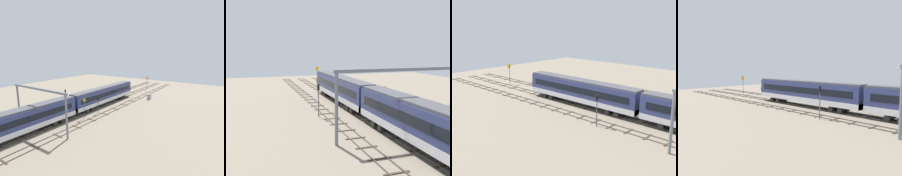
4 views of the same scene
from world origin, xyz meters
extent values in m
plane|color=gray|center=(0.00, 0.00, 0.00)|extent=(98.16, 98.16, 0.00)
cube|color=#59544C|center=(0.00, -5.52, 0.08)|extent=(82.16, 0.07, 0.16)
cube|color=#59544C|center=(0.00, -4.08, 0.08)|extent=(82.16, 0.07, 0.16)
cube|color=#473828|center=(-20.54, -4.80, 0.04)|extent=(0.24, 2.40, 0.08)
cube|color=#473828|center=(-15.97, -4.80, 0.04)|extent=(0.24, 2.40, 0.08)
cube|color=#473828|center=(-11.41, -4.80, 0.04)|extent=(0.24, 2.40, 0.08)
cube|color=#473828|center=(-6.85, -4.80, 0.04)|extent=(0.24, 2.40, 0.08)
cube|color=#473828|center=(-2.28, -4.80, 0.04)|extent=(0.24, 2.40, 0.08)
cube|color=#473828|center=(2.28, -4.80, 0.04)|extent=(0.24, 2.40, 0.08)
cube|color=#473828|center=(6.85, -4.80, 0.04)|extent=(0.24, 2.40, 0.08)
cube|color=#473828|center=(11.41, -4.80, 0.04)|extent=(0.24, 2.40, 0.08)
cube|color=#473828|center=(15.97, -4.80, 0.04)|extent=(0.24, 2.40, 0.08)
cube|color=#473828|center=(20.54, -4.80, 0.04)|extent=(0.24, 2.40, 0.08)
cube|color=#473828|center=(25.10, -4.80, 0.04)|extent=(0.24, 2.40, 0.08)
cube|color=#473828|center=(29.67, -4.80, 0.04)|extent=(0.24, 2.40, 0.08)
cube|color=#473828|center=(34.23, -4.80, 0.04)|extent=(0.24, 2.40, 0.08)
cube|color=#473828|center=(38.80, -4.80, 0.04)|extent=(0.24, 2.40, 0.08)
cube|color=#59544C|center=(0.00, -0.72, 0.08)|extent=(82.16, 0.07, 0.16)
cube|color=#59544C|center=(0.00, 0.72, 0.08)|extent=(82.16, 0.07, 0.16)
cube|color=#473828|center=(-28.01, 0.00, 0.04)|extent=(0.24, 2.40, 0.08)
cube|color=#473828|center=(-24.27, 0.00, 0.04)|extent=(0.24, 2.40, 0.08)
cube|color=#473828|center=(-20.54, 0.00, 0.04)|extent=(0.24, 2.40, 0.08)
cube|color=#473828|center=(-16.80, 0.00, 0.04)|extent=(0.24, 2.40, 0.08)
cube|color=#473828|center=(-13.07, 0.00, 0.04)|extent=(0.24, 2.40, 0.08)
cube|color=#473828|center=(-9.34, 0.00, 0.04)|extent=(0.24, 2.40, 0.08)
cube|color=#473828|center=(-5.60, 0.00, 0.04)|extent=(0.24, 2.40, 0.08)
cube|color=#473828|center=(-1.87, 0.00, 0.04)|extent=(0.24, 2.40, 0.08)
cube|color=#473828|center=(1.87, 0.00, 0.04)|extent=(0.24, 2.40, 0.08)
cube|color=#473828|center=(5.60, 0.00, 0.04)|extent=(0.24, 2.40, 0.08)
cube|color=#473828|center=(9.34, 0.00, 0.04)|extent=(0.24, 2.40, 0.08)
cube|color=#473828|center=(13.07, 0.00, 0.04)|extent=(0.24, 2.40, 0.08)
cube|color=#473828|center=(16.80, 0.00, 0.04)|extent=(0.24, 2.40, 0.08)
cube|color=#473828|center=(20.54, 0.00, 0.04)|extent=(0.24, 2.40, 0.08)
cube|color=#473828|center=(24.27, 0.00, 0.04)|extent=(0.24, 2.40, 0.08)
cube|color=#473828|center=(28.01, 0.00, 0.04)|extent=(0.24, 2.40, 0.08)
cube|color=#473828|center=(31.74, 0.00, 0.04)|extent=(0.24, 2.40, 0.08)
cube|color=#473828|center=(35.48, 0.00, 0.04)|extent=(0.24, 2.40, 0.08)
cube|color=#473828|center=(39.21, 0.00, 0.04)|extent=(0.24, 2.40, 0.08)
cube|color=#59544C|center=(0.00, 4.08, 0.08)|extent=(82.16, 0.07, 0.16)
cube|color=#59544C|center=(0.00, 5.52, 0.08)|extent=(82.16, 0.07, 0.16)
cube|color=#473828|center=(-27.87, 4.80, 0.04)|extent=(0.24, 2.40, 0.08)
cube|color=#473828|center=(-24.94, 4.80, 0.04)|extent=(0.24, 2.40, 0.08)
cube|color=#473828|center=(-22.01, 4.80, 0.04)|extent=(0.24, 2.40, 0.08)
cube|color=#473828|center=(-19.07, 4.80, 0.04)|extent=(0.24, 2.40, 0.08)
cube|color=#473828|center=(-16.14, 4.80, 0.04)|extent=(0.24, 2.40, 0.08)
cube|color=#473828|center=(-13.20, 4.80, 0.04)|extent=(0.24, 2.40, 0.08)
cube|color=#473828|center=(-10.27, 4.80, 0.04)|extent=(0.24, 2.40, 0.08)
cube|color=#473828|center=(-7.34, 4.80, 0.04)|extent=(0.24, 2.40, 0.08)
cube|color=#473828|center=(-4.40, 4.80, 0.04)|extent=(0.24, 2.40, 0.08)
cube|color=#473828|center=(-1.47, 4.80, 0.04)|extent=(0.24, 2.40, 0.08)
cube|color=#473828|center=(1.47, 4.80, 0.04)|extent=(0.24, 2.40, 0.08)
cube|color=#473828|center=(4.40, 4.80, 0.04)|extent=(0.24, 2.40, 0.08)
cube|color=#473828|center=(7.34, 4.80, 0.04)|extent=(0.24, 2.40, 0.08)
cube|color=#473828|center=(10.27, 4.80, 0.04)|extent=(0.24, 2.40, 0.08)
cube|color=#473828|center=(13.20, 4.80, 0.04)|extent=(0.24, 2.40, 0.08)
cube|color=#473828|center=(16.14, 4.80, 0.04)|extent=(0.24, 2.40, 0.08)
cube|color=#473828|center=(19.07, 4.80, 0.04)|extent=(0.24, 2.40, 0.08)
cube|color=#473828|center=(22.01, 4.80, 0.04)|extent=(0.24, 2.40, 0.08)
cube|color=#473828|center=(24.94, 4.80, 0.04)|extent=(0.24, 2.40, 0.08)
cube|color=#473828|center=(27.87, 4.80, 0.04)|extent=(0.24, 2.40, 0.08)
cube|color=#473828|center=(30.81, 4.80, 0.04)|extent=(0.24, 2.40, 0.08)
cube|color=#473828|center=(33.74, 4.80, 0.04)|extent=(0.24, 2.40, 0.08)
cube|color=#473828|center=(36.68, 4.80, 0.04)|extent=(0.24, 2.40, 0.08)
cube|color=#473828|center=(39.61, 4.80, 0.04)|extent=(0.24, 2.40, 0.08)
cube|color=navy|center=(-0.08, 0.00, 2.86)|extent=(24.00, 2.90, 3.60)
cube|color=silver|center=(-0.08, 0.00, 1.51)|extent=(24.00, 2.94, 0.90)
cube|color=#4C4C51|center=(-0.08, 0.00, 4.81)|extent=(24.00, 2.50, 0.30)
cube|color=black|center=(-0.08, -1.46, 3.29)|extent=(22.00, 0.04, 1.10)
cube|color=black|center=(-0.08, 1.46, 3.29)|extent=(22.00, 0.04, 1.10)
cylinder|color=black|center=(-8.66, 0.00, 0.61)|extent=(0.90, 2.70, 0.90)
cylinder|color=black|center=(-6.86, 0.00, 0.61)|extent=(0.90, 2.70, 0.90)
cylinder|color=black|center=(6.70, 0.00, 0.61)|extent=(0.90, 2.70, 0.90)
cylinder|color=black|center=(8.50, 0.00, 0.61)|extent=(0.90, 2.70, 0.90)
cube|color=navy|center=(-24.88, 0.00, 2.86)|extent=(24.00, 2.90, 3.60)
cube|color=silver|center=(-24.88, 0.00, 1.51)|extent=(24.00, 2.94, 0.90)
cube|color=#4C4C51|center=(-24.88, 0.00, 4.81)|extent=(24.00, 2.50, 0.30)
cube|color=black|center=(-24.88, -1.46, 3.29)|extent=(22.00, 0.04, 1.10)
cube|color=black|center=(-24.88, 1.46, 3.29)|extent=(22.00, 0.04, 1.10)
cylinder|color=black|center=(-18.10, 0.00, 0.61)|extent=(0.90, 2.70, 0.90)
cylinder|color=black|center=(-16.30, 0.00, 0.61)|extent=(0.90, 2.70, 0.90)
cone|color=silver|center=(12.72, 0.00, 2.68)|extent=(1.60, 3.24, 3.24)
cylinder|color=slate|center=(-20.35, 7.48, 3.80)|extent=(0.36, 0.36, 7.60)
cube|color=slate|center=(-20.35, 0.16, 7.78)|extent=(0.40, 15.22, 0.35)
cylinder|color=#4C4C51|center=(-11.58, -2.89, 2.26)|extent=(0.12, 0.12, 4.53)
cylinder|color=yellow|center=(-11.54, -2.89, 4.16)|extent=(0.05, 0.82, 0.82)
cube|color=black|center=(-11.51, -2.89, 4.16)|extent=(0.02, 0.37, 0.12)
cylinder|color=#4C4C51|center=(24.51, -1.75, 2.49)|extent=(0.12, 0.12, 4.98)
cylinder|color=yellow|center=(24.55, -1.75, 4.50)|extent=(0.05, 1.05, 1.05)
cube|color=black|center=(24.58, -1.75, 4.50)|extent=(0.02, 0.47, 0.12)
cylinder|color=#4C4C51|center=(-6.94, -3.07, 1.54)|extent=(0.14, 0.14, 3.09)
cube|color=black|center=(-6.94, -3.07, 3.54)|extent=(0.20, 0.32, 0.90)
sphere|color=red|center=(-6.83, -3.07, 3.73)|extent=(0.20, 0.20, 0.20)
sphere|color=#262626|center=(-6.83, -3.07, 3.34)|extent=(0.20, 0.20, 0.20)
cylinder|color=#4C4C51|center=(-8.65, 6.40, 2.00)|extent=(0.14, 0.14, 4.01)
cube|color=black|center=(-8.65, 6.40, 4.46)|extent=(0.20, 0.32, 0.90)
sphere|color=red|center=(-8.54, 6.40, 4.66)|extent=(0.20, 0.20, 0.20)
sphere|color=#262626|center=(-8.54, 6.40, 4.26)|extent=(0.20, 0.20, 0.20)
cube|color=gray|center=(11.93, -8.06, 0.83)|extent=(1.35, 0.71, 1.66)
cube|color=#333333|center=(12.62, -8.06, 1.08)|extent=(0.02, 0.49, 0.24)
camera|label=1|loc=(-39.47, -29.29, 14.49)|focal=29.11mm
camera|label=2|loc=(-45.39, 15.74, 10.16)|focal=42.14mm
camera|label=3|loc=(-32.65, 38.44, 15.54)|focal=45.27mm
camera|label=4|loc=(-29.23, 32.37, 7.85)|focal=36.67mm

